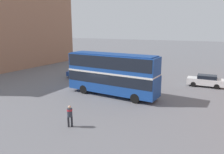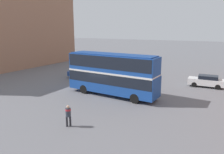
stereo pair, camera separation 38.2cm
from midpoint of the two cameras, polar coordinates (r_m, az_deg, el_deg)
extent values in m
plane|color=slate|center=(25.56, -2.83, -4.58)|extent=(240.00, 240.00, 0.00)
cube|color=#194293|center=(24.82, -0.44, -1.31)|extent=(10.82, 2.96, 2.28)
cube|color=#194293|center=(24.40, -0.45, 3.54)|extent=(10.66, 2.87, 1.98)
cube|color=black|center=(24.70, -0.44, -0.15)|extent=(10.72, 2.98, 1.12)
cube|color=black|center=(24.36, -0.45, 4.09)|extent=(10.50, 2.90, 1.34)
cube|color=silver|center=(24.57, -0.45, 1.33)|extent=(10.72, 2.97, 0.20)
cube|color=navy|center=(24.26, -0.45, 5.96)|extent=(10.17, 2.68, 0.10)
cylinder|color=black|center=(24.55, 7.80, -4.16)|extent=(1.03, 0.34, 1.02)
cylinder|color=black|center=(22.61, 5.57, -5.58)|extent=(1.03, 0.34, 1.02)
cylinder|color=black|center=(27.71, -4.93, -2.14)|extent=(1.03, 0.34, 1.02)
cylinder|color=black|center=(26.01, -7.79, -3.20)|extent=(1.03, 0.34, 1.02)
cylinder|color=#232328|center=(17.72, -11.94, -11.39)|extent=(0.16, 0.16, 0.84)
cylinder|color=#232328|center=(17.74, -11.07, -11.32)|extent=(0.16, 0.16, 0.84)
cylinder|color=#2D333D|center=(17.44, -11.61, -9.08)|extent=(0.57, 0.57, 0.67)
cylinder|color=#B2232D|center=(17.36, -11.64, -8.43)|extent=(0.60, 0.60, 0.15)
sphere|color=#D8A884|center=(17.28, -11.68, -7.68)|extent=(0.23, 0.23, 0.23)
cube|color=silver|center=(37.70, 3.66, 2.08)|extent=(4.37, 2.04, 0.78)
cube|color=black|center=(37.50, 3.91, 3.09)|extent=(2.31, 1.74, 0.59)
cylinder|color=black|center=(37.71, 1.30, 1.57)|extent=(0.67, 0.26, 0.65)
cylinder|color=black|center=(39.08, 2.50, 1.96)|extent=(0.67, 0.26, 0.65)
cylinder|color=black|center=(36.46, 4.89, 1.15)|extent=(0.67, 0.26, 0.65)
cylinder|color=black|center=(37.88, 6.00, 1.56)|extent=(0.67, 0.26, 0.65)
cube|color=navy|center=(33.64, -8.48, 0.58)|extent=(4.88, 2.61, 0.71)
cube|color=black|center=(33.65, -8.73, 1.59)|extent=(2.66, 2.05, 0.46)
cylinder|color=black|center=(33.27, -5.72, -0.02)|extent=(0.64, 0.32, 0.61)
cylinder|color=black|center=(32.12, -7.78, -0.53)|extent=(0.64, 0.32, 0.61)
cylinder|color=black|center=(35.29, -9.09, 0.61)|extent=(0.64, 0.32, 0.61)
cylinder|color=black|center=(34.20, -11.14, 0.15)|extent=(0.64, 0.32, 0.61)
cube|color=silver|center=(31.23, 22.85, -1.08)|extent=(4.61, 1.96, 0.81)
cube|color=black|center=(31.09, 23.28, 0.03)|extent=(2.43, 1.67, 0.47)
cylinder|color=black|center=(30.64, 20.11, -1.80)|extent=(0.67, 0.26, 0.66)
cylinder|color=black|center=(32.13, 20.37, -1.17)|extent=(0.67, 0.26, 0.66)
cylinder|color=black|center=(30.56, 25.34, -2.29)|extent=(0.67, 0.26, 0.66)
cylinder|color=black|center=(32.05, 25.35, -1.64)|extent=(0.67, 0.26, 0.66)
camera|label=1|loc=(0.19, -90.44, -0.10)|focal=35.00mm
camera|label=2|loc=(0.19, 89.56, 0.10)|focal=35.00mm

